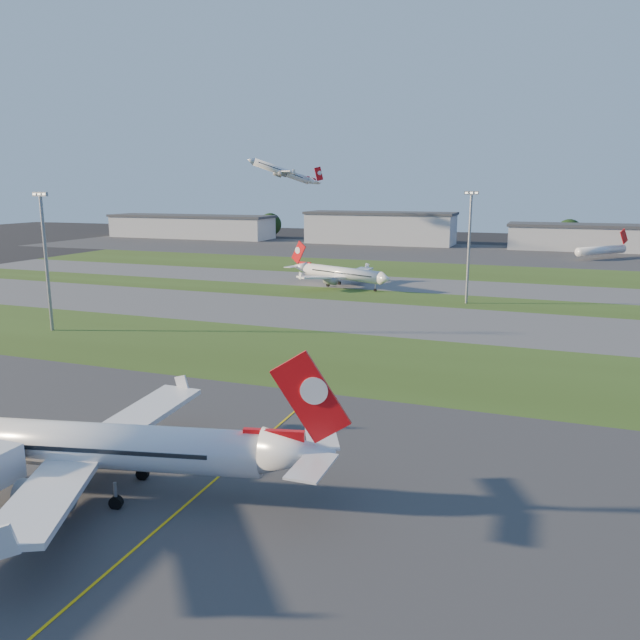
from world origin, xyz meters
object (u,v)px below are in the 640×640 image
at_px(mini_jet_near, 601,250).
at_px(light_mast_centre, 469,240).
at_px(light_mast_west, 45,252).
at_px(airliner_taxiing, 341,274).
at_px(airliner_parked, 92,446).

bearing_deg(mini_jet_near, light_mast_centre, -157.56).
bearing_deg(light_mast_west, light_mast_centre, 38.66).
relative_size(airliner_taxiing, light_mast_centre, 1.21).
height_order(mini_jet_near, light_mast_centre, light_mast_centre).
bearing_deg(airliner_taxiing, mini_jet_near, -102.15).
bearing_deg(light_mast_centre, light_mast_west, -141.34).
height_order(airliner_parked, light_mast_centre, light_mast_centre).
height_order(airliner_taxiing, light_mast_west, light_mast_west).
height_order(airliner_parked, mini_jet_near, airliner_parked).
relative_size(airliner_taxiing, mini_jet_near, 1.35).
distance_m(airliner_taxiing, light_mast_centre, 39.47).
height_order(light_mast_west, light_mast_centre, same).
distance_m(mini_jet_near, light_mast_west, 199.63).
xyz_separation_m(mini_jet_near, light_mast_west, (-105.85, -168.86, 11.53)).
bearing_deg(light_mast_centre, airliner_parked, -100.23).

